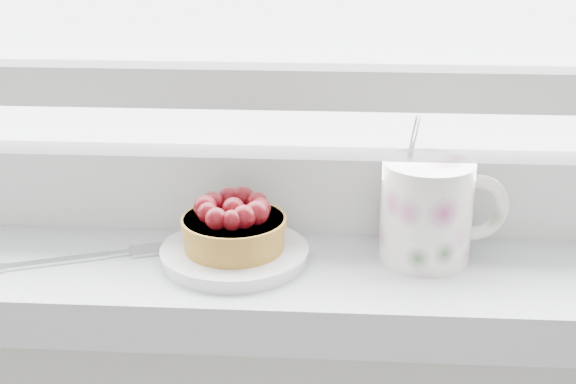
# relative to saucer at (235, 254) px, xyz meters

# --- Properties ---
(saucer) EXTENTS (0.12, 0.12, 0.01)m
(saucer) POSITION_rel_saucer_xyz_m (0.00, 0.00, 0.00)
(saucer) COLOR white
(saucer) RESTS_ON windowsill
(raspberry_tart) EXTENTS (0.09, 0.09, 0.05)m
(raspberry_tart) POSITION_rel_saucer_xyz_m (-0.00, 0.00, 0.03)
(raspberry_tart) COLOR #9A6921
(raspberry_tart) RESTS_ON saucer
(floral_mug) EXTENTS (0.11, 0.09, 0.12)m
(floral_mug) POSITION_rel_saucer_xyz_m (0.16, 0.02, 0.04)
(floral_mug) COLOR white
(floral_mug) RESTS_ON windowsill
(fork) EXTENTS (0.17, 0.08, 0.00)m
(fork) POSITION_rel_saucer_xyz_m (-0.12, -0.00, -0.00)
(fork) COLOR silver
(fork) RESTS_ON windowsill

